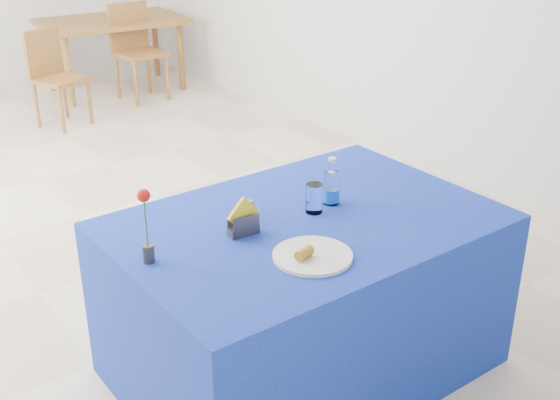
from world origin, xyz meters
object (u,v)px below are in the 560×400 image
at_px(chair_bg_left, 53,71).
at_px(chair_bg_right, 135,45).
at_px(plate, 313,256).
at_px(oak_table, 112,26).
at_px(water_bottle, 331,188).
at_px(blue_table, 304,296).

height_order(chair_bg_left, chair_bg_right, chair_bg_right).
bearing_deg(plate, oak_table, 73.69).
height_order(plate, chair_bg_right, chair_bg_right).
xyz_separation_m(plate, chair_bg_right, (1.57, 4.77, -0.22)).
distance_m(water_bottle, chair_bg_left, 4.10).
distance_m(water_bottle, oak_table, 4.98).
distance_m(oak_table, chair_bg_left, 1.21).
bearing_deg(plate, chair_bg_left, 82.51).
relative_size(chair_bg_left, chair_bg_right, 0.90).
height_order(plate, oak_table, plate).
bearing_deg(plate, chair_bg_right, 71.82).
bearing_deg(plate, blue_table, 56.45).
height_order(blue_table, chair_bg_right, chair_bg_right).
relative_size(oak_table, chair_bg_right, 1.59).
height_order(blue_table, oak_table, blue_table).
height_order(oak_table, chair_bg_right, chair_bg_right).
height_order(water_bottle, oak_table, water_bottle).
bearing_deg(chair_bg_right, chair_bg_left, -165.10).
xyz_separation_m(water_bottle, oak_table, (1.14, 4.84, -0.15)).
relative_size(plate, blue_table, 0.19).
relative_size(plate, chair_bg_left, 0.35).
height_order(plate, chair_bg_left, chair_bg_left).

